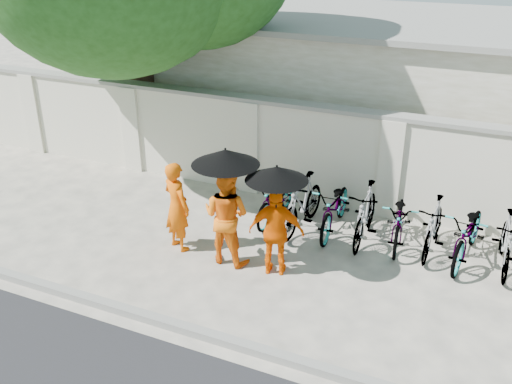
% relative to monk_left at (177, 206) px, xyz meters
% --- Properties ---
extents(ground, '(80.00, 80.00, 0.00)m').
position_rel_monk_left_xyz_m(ground, '(1.14, -0.33, -0.82)').
color(ground, '#C0B49F').
extents(kerb, '(40.00, 0.16, 0.12)m').
position_rel_monk_left_xyz_m(kerb, '(1.14, -2.03, -0.76)').
color(kerb, gray).
rests_on(kerb, ground).
extents(compound_wall, '(20.00, 0.30, 2.00)m').
position_rel_monk_left_xyz_m(compound_wall, '(2.14, 2.87, 0.18)').
color(compound_wall, beige).
rests_on(compound_wall, ground).
extents(building_behind, '(14.00, 6.00, 3.20)m').
position_rel_monk_left_xyz_m(building_behind, '(3.14, 6.67, 0.78)').
color(building_behind, silver).
rests_on(building_behind, ground).
extents(monk_left, '(0.71, 0.60, 1.65)m').
position_rel_monk_left_xyz_m(monk_left, '(0.00, 0.00, 0.00)').
color(monk_left, '#DB5405').
rests_on(monk_left, ground).
extents(monk_center, '(0.89, 0.71, 1.73)m').
position_rel_monk_left_xyz_m(monk_center, '(0.99, -0.03, 0.04)').
color(monk_center, orange).
rests_on(monk_center, ground).
extents(parasol_center, '(1.11, 1.11, 1.11)m').
position_rel_monk_left_xyz_m(parasol_center, '(1.04, -0.11, 1.14)').
color(parasol_center, black).
rests_on(parasol_center, ground).
extents(monk_right, '(0.97, 0.58, 1.55)m').
position_rel_monk_left_xyz_m(monk_right, '(1.91, -0.05, -0.05)').
color(monk_right, '#EB5800').
rests_on(monk_right, ground).
extents(parasol_right, '(0.99, 0.99, 1.07)m').
position_rel_monk_left_xyz_m(parasol_right, '(1.93, -0.13, 1.02)').
color(parasol_right, black).
rests_on(parasol_right, ground).
extents(bike_0, '(0.63, 1.71, 0.89)m').
position_rel_monk_left_xyz_m(bike_0, '(1.18, 1.75, -0.38)').
color(bike_0, '#A6A6A6').
rests_on(bike_0, ground).
extents(bike_1, '(0.65, 1.82, 1.07)m').
position_rel_monk_left_xyz_m(bike_1, '(1.78, 1.56, -0.29)').
color(bike_1, '#A6A6A6').
rests_on(bike_1, ground).
extents(bike_2, '(0.73, 1.88, 0.97)m').
position_rel_monk_left_xyz_m(bike_2, '(2.38, 1.75, -0.34)').
color(bike_2, '#A6A6A6').
rests_on(bike_2, ground).
extents(bike_3, '(0.56, 1.79, 1.07)m').
position_rel_monk_left_xyz_m(bike_3, '(2.98, 1.63, -0.29)').
color(bike_3, '#A6A6A6').
rests_on(bike_3, ground).
extents(bike_4, '(0.83, 1.80, 0.91)m').
position_rel_monk_left_xyz_m(bike_4, '(3.57, 1.78, -0.37)').
color(bike_4, '#A6A6A6').
rests_on(bike_4, ground).
extents(bike_5, '(0.53, 1.65, 0.98)m').
position_rel_monk_left_xyz_m(bike_5, '(4.17, 1.71, -0.33)').
color(bike_5, '#A6A6A6').
rests_on(bike_5, ground).
extents(bike_6, '(0.90, 1.99, 1.01)m').
position_rel_monk_left_xyz_m(bike_6, '(4.77, 1.67, -0.32)').
color(bike_6, '#A6A6A6').
rests_on(bike_6, ground).
extents(bike_7, '(0.57, 1.65, 0.97)m').
position_rel_monk_left_xyz_m(bike_7, '(5.37, 1.65, -0.34)').
color(bike_7, '#A6A6A6').
rests_on(bike_7, ground).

